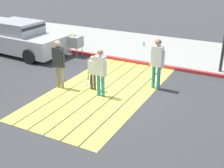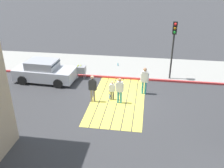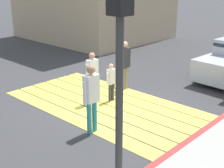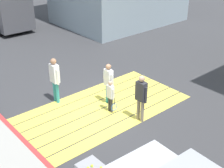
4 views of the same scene
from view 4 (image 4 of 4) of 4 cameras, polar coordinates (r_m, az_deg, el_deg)
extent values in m
plane|color=#38383A|center=(11.83, -1.62, -4.42)|extent=(120.00, 120.00, 0.00)
cube|color=#EAD64C|center=(10.96, 2.97, -7.23)|extent=(6.40, 0.50, 0.01)
cube|color=#EAD64C|center=(11.29, 1.04, -6.05)|extent=(6.40, 0.50, 0.01)
cube|color=#EAD64C|center=(11.64, -0.76, -4.93)|extent=(6.40, 0.50, 0.01)
cube|color=#EAD64C|center=(12.01, -2.46, -3.87)|extent=(6.40, 0.50, 0.01)
cube|color=#EAD64C|center=(12.39, -4.04, -2.88)|extent=(6.40, 0.50, 0.01)
cube|color=#EAD64C|center=(12.78, -5.53, -1.94)|extent=(6.40, 0.50, 0.01)
cube|color=#BC3333|center=(10.42, -15.83, -10.03)|extent=(0.16, 40.00, 0.13)
cube|color=#4C4C51|center=(22.45, -19.53, 12.97)|extent=(2.16, 5.23, 2.10)
cube|color=#19232D|center=(20.05, -16.86, 12.90)|extent=(1.89, 0.08, 0.70)
cylinder|color=black|center=(21.61, -14.93, 10.62)|extent=(0.27, 0.80, 0.80)
cylinder|color=black|center=(24.49, -18.37, 12.03)|extent=(0.27, 0.80, 0.80)
sphere|color=#CCE033|center=(7.74, -2.00, -15.02)|extent=(0.07, 0.07, 0.07)
sphere|color=#CCE033|center=(7.75, -4.39, -15.01)|extent=(0.07, 0.07, 0.07)
sphere|color=#CCE033|center=(7.80, -3.67, -14.64)|extent=(0.07, 0.07, 0.07)
cylinder|color=teal|center=(12.00, -0.88, -1.76)|extent=(0.12, 0.12, 0.78)
cylinder|color=teal|center=(11.89, -0.39, -2.07)|extent=(0.12, 0.12, 0.78)
cube|color=white|center=(11.62, -0.65, 1.17)|extent=(0.23, 0.35, 0.65)
sphere|color=#9E7051|center=(11.43, -0.67, 3.18)|extent=(0.20, 0.20, 0.20)
cylinder|color=white|center=(11.79, -1.24, 1.22)|extent=(0.08, 0.08, 0.55)
cylinder|color=white|center=(11.50, -0.05, 0.54)|extent=(0.08, 0.08, 0.55)
cylinder|color=gray|center=(11.00, 4.83, -4.63)|extent=(0.12, 0.12, 0.82)
cylinder|color=gray|center=(10.90, 5.53, -4.98)|extent=(0.12, 0.12, 0.82)
cube|color=#333338|center=(10.58, 5.35, -1.32)|extent=(0.24, 0.37, 0.69)
sphere|color=tan|center=(10.36, 5.46, 0.97)|extent=(0.21, 0.21, 0.21)
cylinder|color=#333338|center=(10.73, 4.50, -1.26)|extent=(0.09, 0.09, 0.58)
cylinder|color=#333338|center=(10.49, 6.18, -2.05)|extent=(0.09, 0.09, 0.58)
cylinder|color=teal|center=(12.30, -10.38, -1.27)|extent=(0.13, 0.13, 0.86)
cylinder|color=teal|center=(12.15, -9.93, -1.59)|extent=(0.13, 0.13, 0.86)
cube|color=white|center=(11.88, -10.46, 1.92)|extent=(0.24, 0.38, 0.72)
sphere|color=#9E7051|center=(11.68, -10.66, 4.09)|extent=(0.22, 0.22, 0.22)
cylinder|color=white|center=(12.08, -10.95, 1.94)|extent=(0.09, 0.09, 0.61)
cylinder|color=white|center=(11.74, -9.89, 1.26)|extent=(0.09, 0.09, 0.61)
cylinder|color=#333338|center=(11.51, -0.50, -3.64)|extent=(0.09, 0.09, 0.59)
cylinder|color=#333338|center=(11.43, -0.09, -3.89)|extent=(0.09, 0.09, 0.59)
cube|color=white|center=(11.20, -0.30, -1.39)|extent=(0.16, 0.26, 0.49)
sphere|color=tan|center=(11.05, -0.31, 0.18)|extent=(0.15, 0.15, 0.15)
cylinder|color=white|center=(11.34, -0.82, -1.31)|extent=(0.06, 0.06, 0.42)
cylinder|color=white|center=(11.12, 0.23, -1.91)|extent=(0.06, 0.06, 0.42)
cylinder|color=black|center=(11.27, 0.41, -3.18)|extent=(0.03, 0.03, 0.28)
torus|color=blue|center=(11.39, 0.40, -4.24)|extent=(0.28, 0.03, 0.28)
camera|label=1|loc=(19.35, 9.17, 21.31)|focal=47.76mm
camera|label=2|loc=(21.87, 26.66, 27.77)|focal=39.23mm
camera|label=3|loc=(14.77, -42.25, 11.66)|focal=51.51mm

